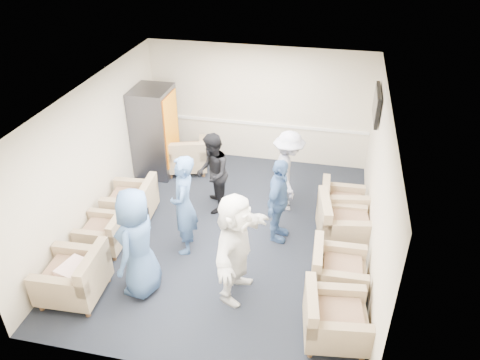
% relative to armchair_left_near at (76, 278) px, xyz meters
% --- Properties ---
extents(floor, '(6.00, 6.00, 0.00)m').
position_rel_armchair_left_near_xyz_m(floor, '(1.92, 2.03, -0.37)').
color(floor, black).
rests_on(floor, ground).
extents(ceiling, '(6.00, 6.00, 0.00)m').
position_rel_armchair_left_near_xyz_m(ceiling, '(1.92, 2.03, 2.33)').
color(ceiling, silver).
rests_on(ceiling, back_wall).
extents(back_wall, '(5.00, 0.02, 2.70)m').
position_rel_armchair_left_near_xyz_m(back_wall, '(1.92, 5.03, 0.98)').
color(back_wall, beige).
rests_on(back_wall, floor).
extents(front_wall, '(5.00, 0.02, 2.70)m').
position_rel_armchair_left_near_xyz_m(front_wall, '(1.92, -0.97, 0.98)').
color(front_wall, beige).
rests_on(front_wall, floor).
extents(left_wall, '(0.02, 6.00, 2.70)m').
position_rel_armchair_left_near_xyz_m(left_wall, '(-0.58, 2.03, 0.98)').
color(left_wall, beige).
rests_on(left_wall, floor).
extents(right_wall, '(0.02, 6.00, 2.70)m').
position_rel_armchair_left_near_xyz_m(right_wall, '(4.42, 2.03, 0.98)').
color(right_wall, beige).
rests_on(right_wall, floor).
extents(chair_rail, '(4.98, 0.04, 0.06)m').
position_rel_armchair_left_near_xyz_m(chair_rail, '(1.92, 5.01, 0.53)').
color(chair_rail, white).
rests_on(chair_rail, back_wall).
extents(tv, '(0.10, 1.00, 0.58)m').
position_rel_armchair_left_near_xyz_m(tv, '(4.36, 3.83, 1.68)').
color(tv, black).
rests_on(tv, right_wall).
extents(armchair_left_near, '(0.96, 0.96, 0.73)m').
position_rel_armchair_left_near_xyz_m(armchair_left_near, '(0.00, 0.00, 0.00)').
color(armchair_left_near, '#9B8464').
rests_on(armchair_left_near, floor).
extents(armchair_left_mid, '(0.79, 0.79, 0.61)m').
position_rel_armchair_left_near_xyz_m(armchair_left_mid, '(-0.10, 1.19, -0.06)').
color(armchair_left_mid, '#9B8464').
rests_on(armchair_left_mid, floor).
extents(armchair_left_far, '(0.92, 0.92, 0.69)m').
position_rel_armchair_left_near_xyz_m(armchair_left_far, '(0.02, 2.14, -0.02)').
color(armchair_left_far, '#9B8464').
rests_on(armchair_left_far, floor).
extents(armchair_right_near, '(0.97, 0.97, 0.70)m').
position_rel_armchair_left_near_xyz_m(armchair_right_near, '(3.88, 0.01, -0.02)').
color(armchair_right_near, '#9B8464').
rests_on(armchair_right_near, floor).
extents(armchair_right_midnear, '(0.86, 0.86, 0.67)m').
position_rel_armchair_left_near_xyz_m(armchair_right_midnear, '(3.88, 1.01, -0.03)').
color(armchair_right_midnear, '#9B8464').
rests_on(armchair_right_midnear, floor).
extents(armchair_right_midfar, '(1.08, 1.08, 0.75)m').
position_rel_armchair_left_near_xyz_m(armchair_right_midfar, '(3.95, 2.25, 0.01)').
color(armchair_right_midfar, '#9B8464').
rests_on(armchair_right_midfar, floor).
extents(armchair_right_far, '(0.85, 0.85, 0.66)m').
position_rel_armchair_left_near_xyz_m(armchair_right_far, '(3.89, 2.87, -0.04)').
color(armchair_right_far, '#9B8464').
rests_on(armchair_right_far, floor).
extents(armchair_corner, '(1.12, 1.12, 0.72)m').
position_rel_armchair_left_near_xyz_m(armchair_corner, '(0.46, 4.10, -0.01)').
color(armchair_corner, '#9B8464').
rests_on(armchair_corner, floor).
extents(vending_machine, '(0.80, 0.93, 1.97)m').
position_rel_armchair_left_near_xyz_m(vending_machine, '(-0.17, 3.94, 0.62)').
color(vending_machine, '#4B4B53').
rests_on(vending_machine, floor).
extents(backpack, '(0.36, 0.31, 0.53)m').
position_rel_armchair_left_near_xyz_m(backpack, '(0.29, 1.81, -0.09)').
color(backpack, black).
rests_on(backpack, floor).
extents(pillow, '(0.45, 0.53, 0.13)m').
position_rel_armchair_left_near_xyz_m(pillow, '(-0.01, -0.00, 0.19)').
color(pillow, white).
rests_on(pillow, armchair_left_near).
extents(person_front_left, '(0.65, 0.94, 1.84)m').
position_rel_armchair_left_near_xyz_m(person_front_left, '(0.92, 0.37, 0.55)').
color(person_front_left, '#3C5D90').
rests_on(person_front_left, floor).
extents(person_mid_left, '(0.57, 0.75, 1.83)m').
position_rel_armchair_left_near_xyz_m(person_mid_left, '(1.29, 1.47, 0.55)').
color(person_mid_left, '#3C5D90').
rests_on(person_mid_left, floor).
extents(person_back_left, '(0.80, 0.92, 1.62)m').
position_rel_armchair_left_near_xyz_m(person_back_left, '(1.44, 2.76, 0.45)').
color(person_back_left, black).
rests_on(person_back_left, floor).
extents(person_back_right, '(0.82, 1.17, 1.65)m').
position_rel_armchair_left_near_xyz_m(person_back_right, '(2.85, 3.12, 0.46)').
color(person_back_right, silver).
rests_on(person_back_right, floor).
extents(person_mid_right, '(0.53, 0.99, 1.61)m').
position_rel_armchair_left_near_xyz_m(person_mid_right, '(2.81, 2.10, 0.44)').
color(person_mid_right, '#3C5D90').
rests_on(person_mid_right, floor).
extents(person_front_right, '(0.80, 1.75, 1.82)m').
position_rel_armchair_left_near_xyz_m(person_front_right, '(2.38, 0.59, 0.54)').
color(person_front_right, white).
rests_on(person_front_right, floor).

